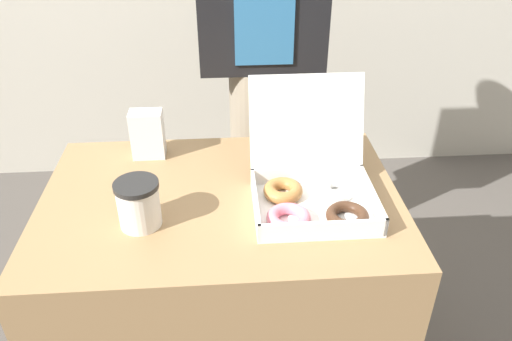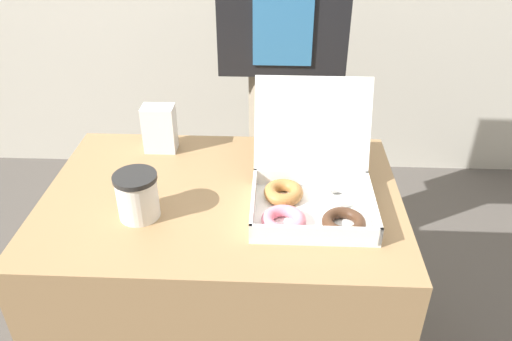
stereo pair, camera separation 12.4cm
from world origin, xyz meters
The scene contains 5 objects.
table centered at (0.00, 0.00, 0.35)m, with size 0.94×0.64×0.70m.
donut_box centered at (0.23, -0.05, 0.75)m, with size 0.30×0.34×0.28m.
coffee_cup centered at (-0.19, -0.10, 0.76)m, with size 0.11×0.11×0.12m.
napkin_holder centered at (-0.21, 0.23, 0.77)m, with size 0.09×0.06×0.14m.
person_customer centered at (0.15, 0.55, 0.86)m, with size 0.41×0.23×1.59m.
Camera 1 is at (0.01, -1.08, 1.45)m, focal length 35.00 mm.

